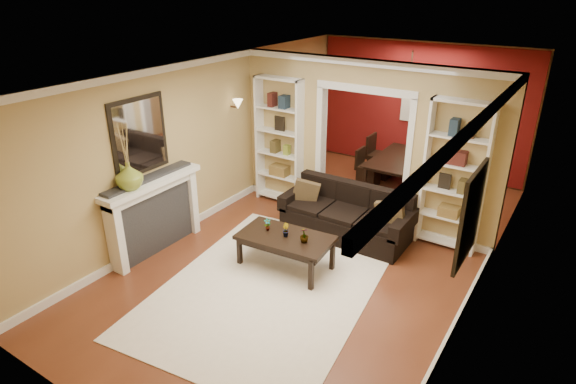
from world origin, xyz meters
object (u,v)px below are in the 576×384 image
Objects in this scene: dining_table at (400,172)px; coffee_table at (285,251)px; bookshelf_left at (280,142)px; bookshelf_right at (454,177)px; sofa at (346,213)px; fireplace at (156,216)px.

coffee_table is at bearing 175.41° from dining_table.
bookshelf_left is 2.62m from dining_table.
bookshelf_right is at bearing -141.87° from dining_table.
sofa is at bearing -19.33° from bookshelf_left.
coffee_table is 0.58× the size of bookshelf_right.
coffee_table is at bearing -133.08° from bookshelf_right.
dining_table is (-0.01, 2.43, -0.11)m from sofa.
sofa is 1.22× the size of dining_table.
dining_table is at bearing 128.13° from bookshelf_right.
dining_table reaches higher than coffee_table.
bookshelf_left and bookshelf_right have the same top height.
fireplace is at bearing -145.20° from bookshelf_right.
coffee_table is 3.74m from dining_table.
bookshelf_left is at bearing 138.36° from dining_table.
bookshelf_right is (1.45, 0.58, 0.74)m from sofa.
coffee_table is (-0.31, -1.29, -0.16)m from sofa.
fireplace reaches higher than dining_table.
coffee_table is 2.72m from bookshelf_right.
coffee_table is at bearing -54.29° from bookshelf_left.
bookshelf_left is (-1.65, 0.58, 0.74)m from sofa.
bookshelf_right is (1.75, 1.87, 0.90)m from coffee_table.
sofa is 1.90m from bookshelf_left.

